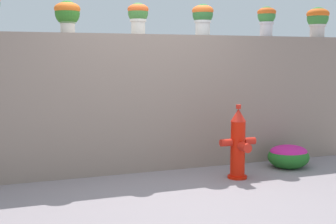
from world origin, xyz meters
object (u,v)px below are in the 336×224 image
potted_plant_3 (138,15)px  fire_hydrant (238,145)px  potted_plant_4 (203,16)px  potted_plant_6 (318,19)px  potted_plant_2 (67,13)px  potted_plant_5 (267,17)px  flower_bush_left (289,155)px

potted_plant_3 → fire_hydrant: bearing=-40.2°
potted_plant_4 → potted_plant_6: potted_plant_6 is taller
potted_plant_2 → potted_plant_6: 3.70m
potted_plant_2 → potted_plant_4: 1.80m
potted_plant_2 → potted_plant_5: bearing=-1.2°
potted_plant_5 → fire_hydrant: size_ratio=0.46×
potted_plant_2 → fire_hydrant: 2.65m
potted_plant_2 → potted_plant_6: bearing=-0.3°
potted_plant_2 → potted_plant_5: (2.79, -0.06, 0.03)m
fire_hydrant → potted_plant_2: bearing=155.1°
potted_plant_6 → flower_bush_left: potted_plant_6 is taller
potted_plant_2 → potted_plant_4: size_ratio=0.94×
potted_plant_4 → potted_plant_5: 0.99m
potted_plant_5 → potted_plant_6: (0.91, 0.04, 0.01)m
potted_plant_4 → flower_bush_left: potted_plant_4 is taller
fire_hydrant → potted_plant_3: bearing=139.8°
potted_plant_2 → potted_plant_5: potted_plant_5 is taller
potted_plant_2 → flower_bush_left: (2.83, -0.64, -1.86)m
potted_plant_2 → potted_plant_6: (3.70, -0.02, 0.04)m
potted_plant_3 → potted_plant_5: size_ratio=0.95×
potted_plant_4 → fire_hydrant: bearing=-82.1°
potted_plant_6 → fire_hydrant: bearing=-154.0°
potted_plant_4 → potted_plant_3: bearing=178.7°
fire_hydrant → flower_bush_left: fire_hydrant is taller
potted_plant_3 → potted_plant_6: potted_plant_6 is taller
potted_plant_6 → fire_hydrant: size_ratio=0.49×
fire_hydrant → flower_bush_left: 0.98m
fire_hydrant → flower_bush_left: size_ratio=1.61×
fire_hydrant → flower_bush_left: (0.91, 0.25, -0.25)m
potted_plant_5 → potted_plant_4: bearing=179.1°
potted_plant_4 → potted_plant_6: (1.90, 0.03, 0.02)m
potted_plant_5 → fire_hydrant: (-0.87, -0.83, -1.63)m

